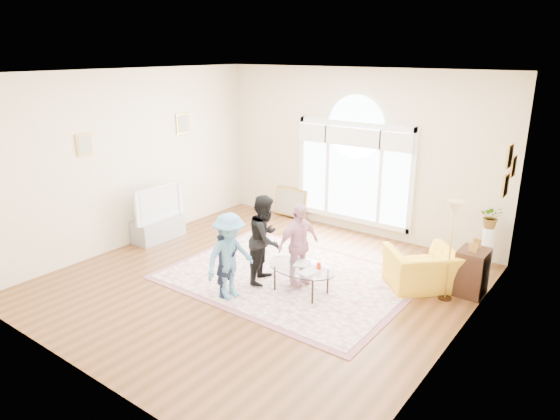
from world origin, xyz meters
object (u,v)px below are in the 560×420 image
Objects in this scene: television at (156,202)px; coffee_table at (301,268)px; area_rug at (288,277)px; tv_console at (158,229)px; armchair at (421,269)px.

television reaches higher than coffee_table.
tv_console is (-3.03, -0.09, 0.20)m from area_rug.
television is (0.01, 0.00, 0.54)m from tv_console.
area_rug is at bearing 1.69° from tv_console.
coffee_table is 1.84m from armchair.
television is 1.04× the size of coffee_table.
coffee_table is 1.14× the size of armchair.
area_rug is 3.04m from tv_console.
area_rug is 3.60× the size of tv_console.
armchair reaches higher than coffee_table.
armchair reaches higher than area_rug.
area_rug is 3.11m from television.
armchair is (1.83, 0.92, 0.31)m from area_rug.
area_rug is at bearing -18.15° from armchair.
armchair is (4.85, 1.01, -0.44)m from television.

